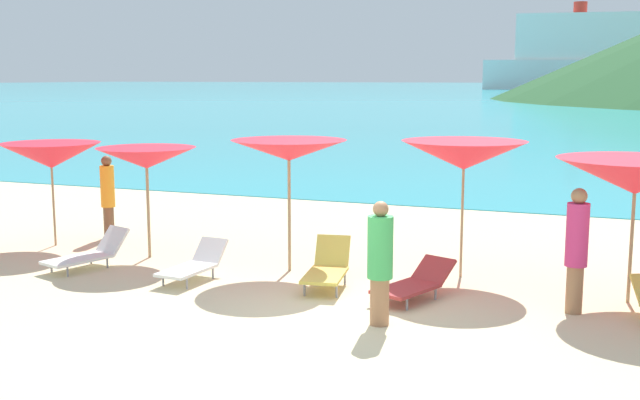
% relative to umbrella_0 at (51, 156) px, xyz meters
% --- Properties ---
extents(ground_plane, '(50.00, 100.00, 0.30)m').
position_rel_umbrella_0_xyz_m(ground_plane, '(6.75, 7.31, -1.97)').
color(ground_plane, beige).
extents(ocean_water, '(650.00, 440.00, 0.02)m').
position_rel_umbrella_0_xyz_m(ocean_water, '(6.75, 227.25, -1.81)').
color(ocean_water, '#2DADBC').
rests_on(ocean_water, ground_plane).
extents(umbrella_0, '(1.97, 1.97, 2.07)m').
position_rel_umbrella_0_xyz_m(umbrella_0, '(0.00, 0.00, 0.00)').
color(umbrella_0, '#9E7F59').
rests_on(umbrella_0, ground_plane).
extents(umbrella_1, '(1.83, 1.83, 2.07)m').
position_rel_umbrella_0_xyz_m(umbrella_1, '(2.36, -0.22, 0.06)').
color(umbrella_1, '#9E7F59').
rests_on(umbrella_1, ground_plane).
extents(umbrella_2, '(2.07, 2.07, 2.30)m').
position_rel_umbrella_0_xyz_m(umbrella_2, '(5.23, -0.21, 0.30)').
color(umbrella_2, '#9E7F59').
rests_on(umbrella_2, ground_plane).
extents(umbrella_3, '(2.16, 2.16, 2.32)m').
position_rel_umbrella_0_xyz_m(umbrella_3, '(8.11, 0.43, 0.26)').
color(umbrella_3, '#9E7F59').
rests_on(umbrella_3, ground_plane).
extents(umbrella_4, '(2.50, 2.50, 2.17)m').
position_rel_umbrella_0_xyz_m(umbrella_4, '(10.75, -0.17, 0.09)').
color(umbrella_4, '#9E7F59').
rests_on(umbrella_4, ground_plane).
extents(lounge_chair_0, '(0.66, 1.46, 0.60)m').
position_rel_umbrella_0_xyz_m(lounge_chair_0, '(3.98, -1.36, -1.55)').
color(lounge_chair_0, white).
rests_on(lounge_chair_0, ground_plane).
extents(lounge_chair_1, '(0.80, 1.46, 0.75)m').
position_rel_umbrella_0_xyz_m(lounge_chair_1, '(6.23, -1.02, -1.49)').
color(lounge_chair_1, '#D8BF4C').
rests_on(lounge_chair_1, ground_plane).
extents(lounge_chair_5, '(1.01, 1.62, 0.65)m').
position_rel_umbrella_0_xyz_m(lounge_chair_5, '(1.82, -1.32, -1.55)').
color(lounge_chair_5, white).
rests_on(lounge_chair_5, ground_plane).
extents(lounge_chair_6, '(1.08, 1.60, 0.54)m').
position_rel_umbrella_0_xyz_m(lounge_chair_6, '(7.71, -1.16, -1.56)').
color(lounge_chair_6, '#A53333').
rests_on(lounge_chair_6, ground_plane).
extents(beachgoer_0, '(0.29, 0.29, 1.74)m').
position_rel_umbrella_0_xyz_m(beachgoer_0, '(0.57, 1.00, -0.88)').
color(beachgoer_0, brown).
rests_on(beachgoer_0, ground_plane).
extents(beachgoer_1, '(0.32, 0.32, 1.82)m').
position_rel_umbrella_0_xyz_m(beachgoer_1, '(10.02, -1.03, -0.84)').
color(beachgoer_1, '#A3704C').
rests_on(beachgoer_1, ground_plane).
extents(beachgoer_2, '(0.35, 0.35, 1.72)m').
position_rel_umbrella_0_xyz_m(beachgoer_2, '(7.57, -2.54, -0.92)').
color(beachgoer_2, '#A3704C').
rests_on(beachgoer_2, ground_plane).
extents(cruise_ship, '(66.12, 17.86, 22.89)m').
position_rel_umbrella_0_xyz_m(cruise_ship, '(6.60, 210.65, 7.00)').
color(cruise_ship, white).
rests_on(cruise_ship, ocean_water).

